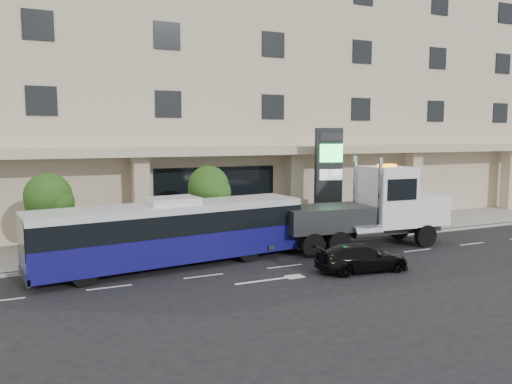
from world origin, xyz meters
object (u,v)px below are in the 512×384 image
tow_truck (371,210)px  black_sedan (362,257)px  city_bus (172,231)px  signage_pylon (328,181)px

tow_truck → black_sedan: 5.51m
black_sedan → city_bus: bearing=67.1°
city_bus → black_sedan: city_bus is taller
tow_truck → black_sedan: tow_truck is taller
tow_truck → signage_pylon: size_ratio=1.71×
city_bus → tow_truck: 11.11m
city_bus → black_sedan: 8.83m
black_sedan → signage_pylon: 8.46m
tow_truck → signage_pylon: (-0.60, 3.43, 1.37)m
city_bus → black_sedan: size_ratio=3.04×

